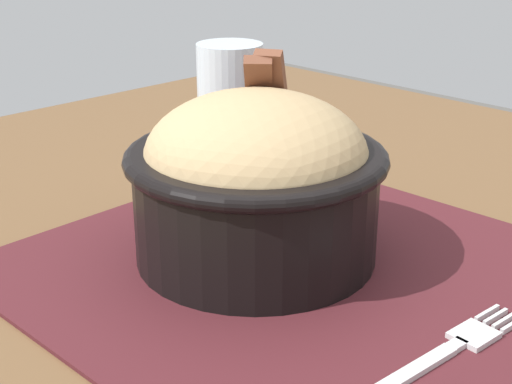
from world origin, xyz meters
TOP-DOWN VIEW (x-y plane):
  - table at (0.00, 0.00)m, footprint 1.17×0.98m
  - placemat at (-0.04, -0.01)m, footprint 0.42×0.36m
  - bowl at (-0.10, -0.02)m, footprint 0.21×0.21m
  - fork at (0.07, -0.02)m, footprint 0.03×0.12m
  - drinking_glass at (-0.28, 0.13)m, footprint 0.07×0.07m

SIDE VIEW (x-z plane):
  - table at x=0.00m, z-range 0.30..1.01m
  - placemat at x=-0.04m, z-range 0.71..0.71m
  - fork at x=0.07m, z-range 0.71..0.72m
  - drinking_glass at x=-0.28m, z-range 0.70..0.82m
  - bowl at x=-0.10m, z-range 0.70..0.85m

